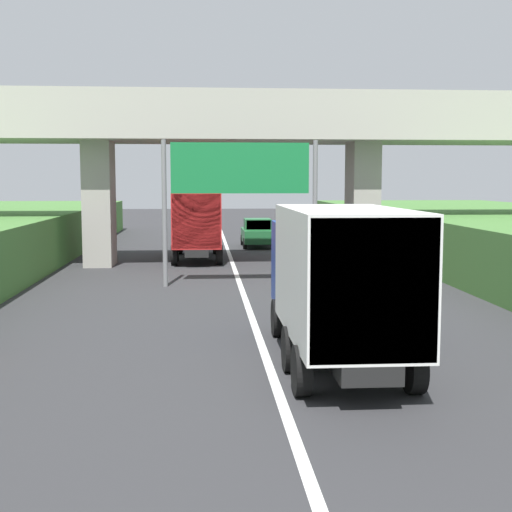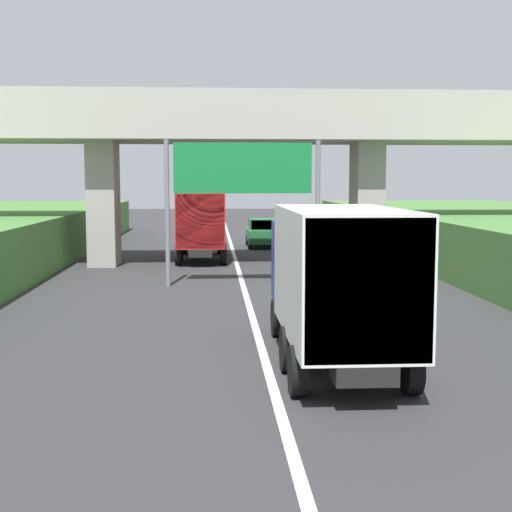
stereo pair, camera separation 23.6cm
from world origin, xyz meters
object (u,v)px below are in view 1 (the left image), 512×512
object	(u,v)px
car_green	(257,233)
truck_blue	(336,276)
truck_red	(197,222)
overhead_highway_sign	(240,178)

from	to	relation	value
car_green	truck_blue	bearing A→B (deg)	-90.76
truck_blue	truck_red	size ratio (longest dim) A/B	1.00
truck_red	truck_blue	bearing A→B (deg)	-81.18
overhead_highway_sign	car_green	distance (m)	16.09
truck_blue	truck_red	bearing A→B (deg)	98.82
overhead_highway_sign	truck_red	bearing A→B (deg)	100.78
overhead_highway_sign	truck_red	world-z (taller)	overhead_highway_sign
truck_red	car_green	xyz separation A→B (m)	(3.56, 6.64, -1.08)
truck_blue	car_green	size ratio (longest dim) A/B	1.78
overhead_highway_sign	truck_blue	bearing A→B (deg)	-82.72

